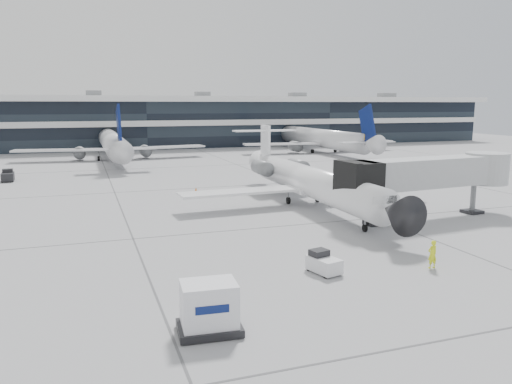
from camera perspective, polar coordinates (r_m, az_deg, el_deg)
name	(u,v)px	position (r m, az deg, el deg)	size (l,w,h in m)	color
ground	(265,228)	(38.81, 1.02, -4.09)	(220.00, 220.00, 0.00)	gray
terminal	(141,124)	(118.11, -13.01, 7.58)	(170.00, 22.00, 10.00)	black
bg_jet_center	(113,159)	(90.94, -15.99, 3.65)	(32.00, 40.00, 9.60)	silver
bg_jet_right	(319,152)	(101.37, 7.25, 4.57)	(32.00, 40.00, 9.60)	silver
regional_jet	(308,180)	(47.20, 5.98, 1.37)	(24.58, 30.59, 7.07)	white
jet_bridge	(435,173)	(44.05, 19.82, 2.09)	(16.45, 4.55, 5.28)	silver
ramp_worker	(432,254)	(30.98, 19.51, -6.73)	(0.61, 0.40, 1.68)	#E7F71A
baggage_tug	(323,263)	(28.82, 7.70, -8.05)	(1.60, 2.19, 1.26)	silver
cargo_uld	(209,308)	(21.39, -5.39, -13.08)	(2.78, 2.15, 2.15)	black
traffic_cone	(196,190)	(54.20, -6.88, 0.20)	(0.54, 0.54, 0.62)	orange
far_tug	(8,176)	(69.19, -26.50, 1.65)	(1.50, 2.41, 1.50)	black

